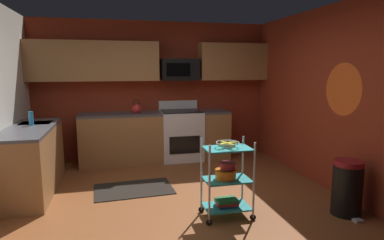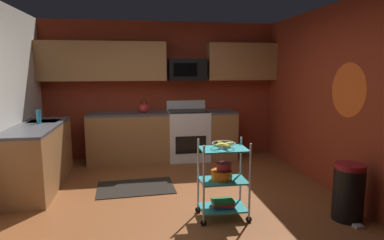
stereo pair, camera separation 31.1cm
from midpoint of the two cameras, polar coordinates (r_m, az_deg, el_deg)
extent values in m
cube|color=brown|center=(4.32, -0.63, -14.83)|extent=(4.40, 4.80, 0.04)
cube|color=maroon|center=(6.38, -3.94, 5.17)|extent=(4.52, 0.06, 2.60)
cube|color=maroon|center=(4.84, 26.51, 3.02)|extent=(0.06, 4.80, 2.60)
cylinder|color=#E5591E|center=(4.69, 27.34, 4.64)|extent=(0.00, 0.70, 0.70)
cube|color=#9E6B3D|center=(6.17, -3.57, -3.03)|extent=(2.75, 0.60, 0.88)
cube|color=#4C4C51|center=(6.09, -3.61, 1.21)|extent=(2.75, 0.60, 0.04)
cube|color=#9E6B3D|center=(5.18, -23.71, -6.12)|extent=(0.60, 1.71, 0.88)
cube|color=#4C4C51|center=(5.09, -24.04, -1.11)|extent=(0.60, 1.71, 0.04)
cube|color=#B7BABC|center=(5.49, -22.94, -0.99)|extent=(0.44, 0.36, 0.16)
cube|color=white|center=(6.23, 0.75, -2.71)|extent=(0.76, 0.64, 0.92)
cube|color=black|center=(5.94, 1.30, -4.37)|extent=(0.56, 0.01, 0.32)
cube|color=white|center=(6.42, 0.31, 2.62)|extent=(0.76, 0.06, 0.18)
cube|color=black|center=(6.15, 0.76, 1.59)|extent=(0.72, 0.60, 0.02)
cube|color=#9E6B3D|center=(6.16, -13.88, 9.92)|extent=(2.27, 0.33, 0.70)
cube|color=#9E6B3D|center=(6.50, 9.99, 9.98)|extent=(1.33, 0.33, 0.70)
cube|color=black|center=(6.21, 0.60, 8.78)|extent=(0.70, 0.38, 0.40)
cube|color=black|center=(6.01, 0.35, 8.77)|extent=(0.44, 0.01, 0.24)
cylinder|color=silver|center=(3.62, 4.57, -11.24)|extent=(0.02, 0.02, 0.88)
cylinder|color=black|center=(3.79, 4.49, -17.49)|extent=(0.07, 0.02, 0.07)
cylinder|color=silver|center=(3.77, 12.44, -10.57)|extent=(0.02, 0.02, 0.88)
cylinder|color=black|center=(3.94, 12.22, -16.62)|extent=(0.07, 0.02, 0.07)
cylinder|color=silver|center=(3.93, 3.38, -9.57)|extent=(0.02, 0.02, 0.88)
cylinder|color=black|center=(4.09, 3.32, -15.43)|extent=(0.07, 0.02, 0.07)
cylinder|color=silver|center=(4.07, 10.68, -9.05)|extent=(0.02, 0.02, 0.88)
cylinder|color=black|center=(4.23, 10.50, -14.73)|extent=(0.07, 0.02, 0.07)
cube|color=teal|center=(3.97, 7.70, -14.94)|extent=(0.53, 0.34, 0.02)
cube|color=teal|center=(3.85, 7.81, -10.45)|extent=(0.53, 0.34, 0.02)
cube|color=teal|center=(3.74, 7.93, -5.09)|extent=(0.53, 0.34, 0.02)
torus|color=silver|center=(3.72, 7.95, -4.06)|extent=(0.27, 0.27, 0.01)
cylinder|color=silver|center=(3.73, 7.93, -4.81)|extent=(0.12, 0.12, 0.02)
ellipsoid|color=yellow|center=(3.75, 8.58, -4.20)|extent=(0.17, 0.09, 0.04)
ellipsoid|color=yellow|center=(3.77, 7.52, -4.13)|extent=(0.09, 0.17, 0.04)
ellipsoid|color=yellow|center=(3.70, 7.30, -4.37)|extent=(0.17, 0.09, 0.04)
ellipsoid|color=yellow|center=(3.69, 8.38, -4.44)|extent=(0.09, 0.17, 0.04)
cylinder|color=orange|center=(3.82, 7.57, -9.57)|extent=(0.24, 0.24, 0.11)
torus|color=orange|center=(3.80, 7.59, -8.80)|extent=(0.25, 0.25, 0.01)
cylinder|color=maroon|center=(3.80, 7.97, -8.09)|extent=(0.17, 0.17, 0.08)
torus|color=maroon|center=(3.79, 7.98, -7.54)|extent=(0.18, 0.18, 0.01)
cube|color=#1E4C8C|center=(3.96, 7.71, -14.68)|extent=(0.19, 0.19, 0.02)
cube|color=#B22626|center=(3.95, 7.72, -14.32)|extent=(0.26, 0.19, 0.03)
cube|color=#26723F|center=(3.94, 7.73, -13.89)|extent=(0.26, 0.19, 0.03)
sphere|color=red|center=(6.05, -6.96, 1.99)|extent=(0.18, 0.18, 0.18)
sphere|color=black|center=(6.04, -6.97, 2.81)|extent=(0.03, 0.03, 0.03)
cone|color=red|center=(6.06, -6.19, 2.18)|extent=(0.09, 0.04, 0.06)
torus|color=black|center=(6.04, -6.98, 3.05)|extent=(0.12, 0.01, 0.12)
cylinder|color=#2D8CBF|center=(5.24, -23.69, 0.52)|extent=(0.06, 0.06, 0.20)
cylinder|color=black|center=(4.29, 27.55, -11.46)|extent=(0.34, 0.34, 0.60)
cylinder|color=maroon|center=(4.19, 27.88, -7.21)|extent=(0.33, 0.33, 0.06)
cube|color=#B2B2B7|center=(4.24, 29.01, -15.95)|extent=(0.10, 0.08, 0.03)
cube|color=black|center=(4.90, -7.97, -11.61)|extent=(1.14, 0.76, 0.01)
camera|label=1|loc=(0.16, -87.93, 0.33)|focal=30.56mm
camera|label=2|loc=(0.16, 92.07, -0.33)|focal=30.56mm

